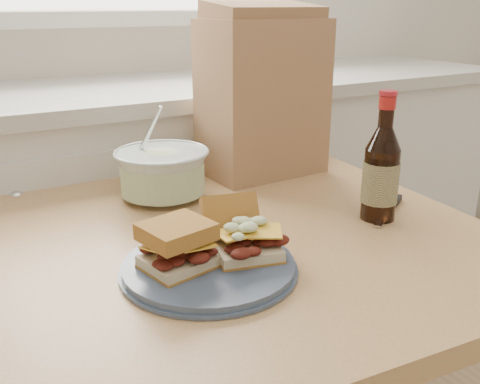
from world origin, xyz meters
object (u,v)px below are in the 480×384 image
dining_table (239,280)px  coleslaw_bowl (163,175)px  plate (209,267)px  paper_bag (262,98)px  beer_bottle (381,172)px

dining_table → coleslaw_bowl: coleslaw_bowl is taller
plate → coleslaw_bowl: 0.37m
coleslaw_bowl → paper_bag: bearing=11.1°
dining_table → coleslaw_bowl: size_ratio=4.73×
beer_bottle → paper_bag: (-0.03, 0.39, 0.09)m
dining_table → paper_bag: 0.48m
plate → beer_bottle: beer_bottle is taller
coleslaw_bowl → paper_bag: paper_bag is taller
coleslaw_bowl → dining_table: bearing=-76.2°
plate → paper_bag: paper_bag is taller
beer_bottle → plate: bearing=160.7°
beer_bottle → dining_table: bearing=136.6°
coleslaw_bowl → beer_bottle: size_ratio=0.81×
dining_table → beer_bottle: beer_bottle is taller
plate → coleslaw_bowl: (0.07, 0.36, 0.04)m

